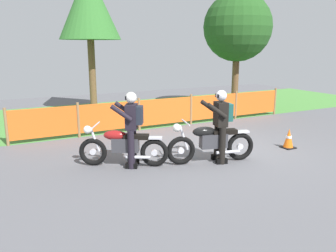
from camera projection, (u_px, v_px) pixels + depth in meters
ground at (215, 149)px, 9.04m from camera, size 24.00×24.00×0.02m
grass_verge at (133, 112)px, 14.10m from camera, size 24.00×5.98×0.01m
barrier_fence at (166, 111)px, 11.40m from camera, size 9.79×0.08×1.05m
tree_leftmost at (89, 5)px, 13.39m from camera, size 2.44×2.44×5.63m
tree_near_left at (237, 27)px, 14.00m from camera, size 2.80×2.80×4.83m
motorcycle_lead at (123, 146)px, 7.67m from camera, size 1.82×1.12×0.96m
motorcycle_trailing at (211, 142)px, 7.91m from camera, size 2.08×0.80×1.00m
rider_lead at (132, 125)px, 7.56m from camera, size 0.79×0.71×1.69m
rider_trailing at (221, 122)px, 7.86m from camera, size 0.75×0.64×1.69m
traffic_cone at (289, 139)px, 9.08m from camera, size 0.32×0.32×0.53m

